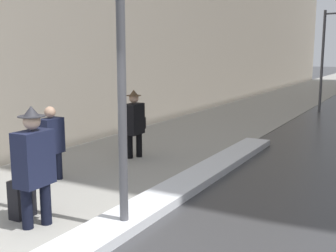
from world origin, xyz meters
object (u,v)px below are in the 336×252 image
(pedestrian_in_glasses, at_px, (51,140))
(rolling_suitcase, at_px, (22,199))
(pedestrian_in_fedora, at_px, (34,162))
(pedestrian_with_shoulder_bag, at_px, (134,121))

(pedestrian_in_glasses, distance_m, rolling_suitcase, 1.96)
(pedestrian_in_fedora, bearing_deg, rolling_suitcase, -108.64)
(rolling_suitcase, bearing_deg, pedestrian_in_fedora, 71.36)
(pedestrian_in_fedora, relative_size, rolling_suitcase, 1.83)
(pedestrian_in_glasses, bearing_deg, pedestrian_in_fedora, 37.17)
(pedestrian_in_fedora, distance_m, rolling_suitcase, 0.80)
(pedestrian_with_shoulder_bag, xyz_separation_m, rolling_suitcase, (0.59, -3.91, -0.58))
(pedestrian_in_fedora, relative_size, pedestrian_in_glasses, 1.20)
(pedestrian_in_glasses, xyz_separation_m, rolling_suitcase, (0.97, -1.62, -0.51))
(pedestrian_with_shoulder_bag, distance_m, rolling_suitcase, 4.00)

